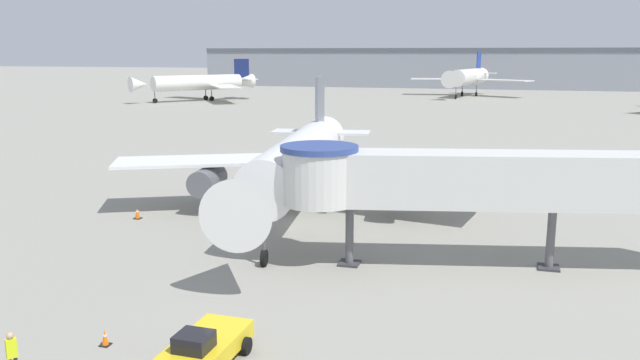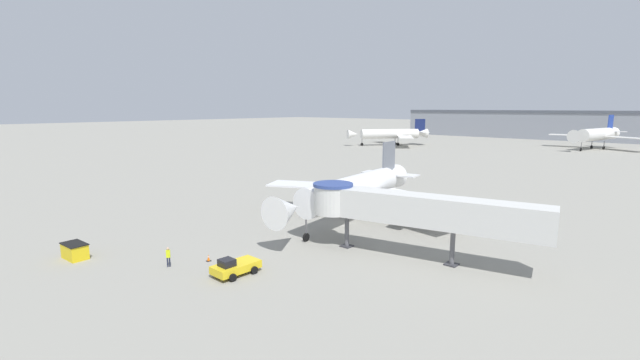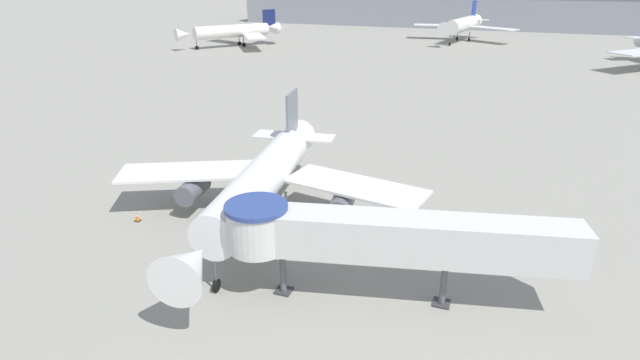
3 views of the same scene
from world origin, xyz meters
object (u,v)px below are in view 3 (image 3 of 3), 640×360
jet_bridge (376,236)px  background_jet_blue_tail (463,25)px  main_airplane (262,181)px  background_jet_navy_tail (234,31)px  traffic_cone_port_wing (137,217)px

jet_bridge → background_jet_blue_tail: bearing=80.5°
main_airplane → background_jet_navy_tail: 109.69m
jet_bridge → background_jet_navy_tail: background_jet_navy_tail is taller
main_airplane → background_jet_blue_tail: (5.40, 127.72, 1.04)m
jet_bridge → background_jet_blue_tail: background_jet_blue_tail is taller
main_airplane → traffic_cone_port_wing: bearing=-170.0°
jet_bridge → traffic_cone_port_wing: jet_bridge is taller
traffic_cone_port_wing → background_jet_navy_tail: background_jet_navy_tail is taller
background_jet_navy_tail → background_jet_blue_tail: bearing=66.4°
main_airplane → background_jet_navy_tail: bearing=112.7°
traffic_cone_port_wing → background_jet_blue_tail: (15.99, 130.97, 4.61)m
main_airplane → jet_bridge: main_airplane is taller
traffic_cone_port_wing → background_jet_blue_tail: 132.03m
traffic_cone_port_wing → background_jet_blue_tail: bearing=83.0°
main_airplane → jet_bridge: 13.58m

